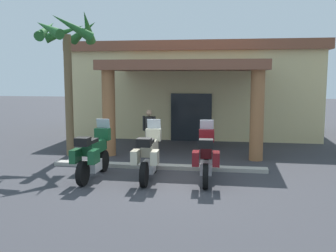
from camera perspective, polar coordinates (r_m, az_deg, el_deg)
ground_plane at (r=11.35m, az=0.23°, el=-7.41°), size 80.00×80.00×0.00m
motel_building at (r=20.03m, az=4.24°, el=5.52°), size 11.72×10.11×4.41m
motorcycle_green at (r=11.24m, az=-10.83°, el=-4.03°), size 0.72×2.21×1.61m
motorcycle_cream at (r=10.94m, az=-2.77°, el=-4.22°), size 0.71×2.21×1.61m
motorcycle_maroon at (r=10.82m, az=5.55°, el=-4.38°), size 0.72×2.21×1.61m
pedestrian at (r=14.45m, az=-2.75°, el=-0.38°), size 0.51×0.32×1.65m
palm_tree_roadside at (r=14.59m, az=-14.37°, el=11.36°), size 2.26×2.35×5.17m
curb_strip at (r=12.36m, az=-1.49°, el=-5.89°), size 6.73×0.36×0.12m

